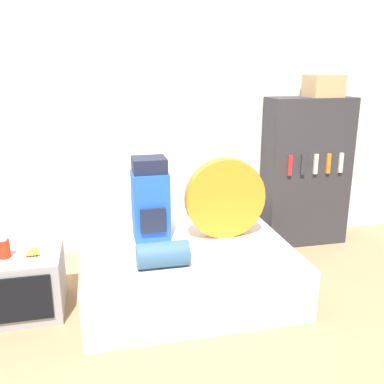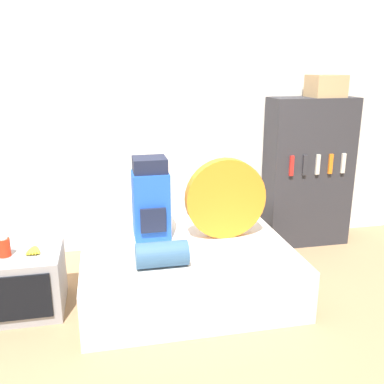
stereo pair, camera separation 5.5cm
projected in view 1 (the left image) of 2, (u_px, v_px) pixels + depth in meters
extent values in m
plane|color=#997551|center=(187.00, 337.00, 3.02)|extent=(16.00, 16.00, 0.00)
cube|color=white|center=(151.00, 123.00, 4.25)|extent=(8.00, 0.05, 2.60)
cube|color=silver|center=(185.00, 266.00, 3.63)|extent=(1.69, 1.44, 0.41)
cube|color=blue|center=(151.00, 205.00, 3.65)|extent=(0.30, 0.28, 0.57)
cube|color=#191E33|center=(149.00, 165.00, 3.57)|extent=(0.28, 0.26, 0.12)
cube|color=#191E33|center=(153.00, 221.00, 3.53)|extent=(0.21, 0.03, 0.21)
cylinder|color=orange|center=(225.00, 198.00, 3.64)|extent=(0.69, 0.10, 0.69)
cylinder|color=#33567A|center=(163.00, 255.00, 3.15)|extent=(0.39, 0.19, 0.19)
cube|color=#939399|center=(24.00, 282.00, 3.30)|extent=(0.59, 0.56, 0.48)
cube|color=black|center=(17.00, 300.00, 3.03)|extent=(0.47, 0.02, 0.34)
cylinder|color=red|center=(4.00, 249.00, 3.15)|extent=(0.09, 0.09, 0.14)
cylinder|color=white|center=(2.00, 239.00, 3.13)|extent=(0.06, 0.06, 0.02)
ellipsoid|color=yellow|center=(31.00, 252.00, 3.23)|extent=(0.08, 0.16, 0.03)
ellipsoid|color=yellow|center=(32.00, 251.00, 3.23)|extent=(0.06, 0.16, 0.03)
ellipsoid|color=yellow|center=(34.00, 251.00, 3.23)|extent=(0.03, 0.16, 0.03)
ellipsoid|color=yellow|center=(35.00, 251.00, 3.24)|extent=(0.06, 0.16, 0.03)
ellipsoid|color=yellow|center=(37.00, 251.00, 3.24)|extent=(0.08, 0.16, 0.03)
cube|color=#2D2D33|center=(306.00, 172.00, 4.50)|extent=(0.87, 0.37, 1.54)
cube|color=red|center=(290.00, 165.00, 4.22)|extent=(0.04, 0.02, 0.20)
cube|color=#2D2D33|center=(303.00, 165.00, 4.25)|extent=(0.04, 0.02, 0.20)
cube|color=beige|center=(316.00, 164.00, 4.28)|extent=(0.04, 0.02, 0.20)
cube|color=orange|center=(328.00, 163.00, 4.31)|extent=(0.04, 0.02, 0.20)
cube|color=beige|center=(341.00, 163.00, 4.34)|extent=(0.04, 0.02, 0.20)
cube|color=tan|center=(323.00, 86.00, 4.27)|extent=(0.32, 0.31, 0.22)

